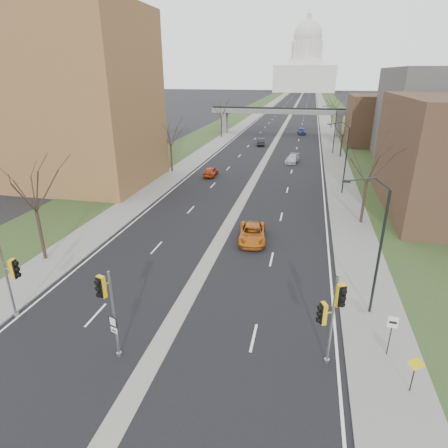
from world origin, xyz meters
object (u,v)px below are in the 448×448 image
(signal_pole_median, at_px, (107,301))
(speed_limit_sign, at_px, (392,329))
(car_right_far, at_px, (302,131))
(signal_pole_left, at_px, (5,266))
(signal_pole_right, at_px, (332,310))
(car_right_near, at_px, (252,233))
(car_right_mid, at_px, (292,159))
(car_left_near, at_px, (211,172))
(car_left_far, at_px, (261,142))
(warning_sign, at_px, (415,369))

(signal_pole_median, xyz_separation_m, speed_limit_sign, (14.12, 3.37, -1.81))
(signal_pole_median, xyz_separation_m, car_right_far, (7.29, 82.72, -2.83))
(signal_pole_left, bearing_deg, signal_pole_right, -7.79)
(signal_pole_left, bearing_deg, car_right_near, 41.80)
(signal_pole_right, height_order, car_right_near, signal_pole_right)
(signal_pole_left, height_order, car_right_mid, signal_pole_left)
(car_left_near, relative_size, car_left_far, 0.90)
(signal_pole_left, xyz_separation_m, car_right_far, (14.91, 80.80, -2.94))
(car_right_near, bearing_deg, signal_pole_right, -74.49)
(warning_sign, height_order, car_left_near, warning_sign)
(car_right_near, bearing_deg, signal_pole_left, -137.16)
(signal_pole_right, xyz_separation_m, warning_sign, (3.87, -0.99, -1.98))
(signal_pole_right, xyz_separation_m, car_right_mid, (-4.19, 47.76, -2.76))
(speed_limit_sign, height_order, car_right_mid, speed_limit_sign)
(signal_pole_median, bearing_deg, speed_limit_sign, 33.43)
(car_right_far, bearing_deg, signal_pole_median, -101.94)
(car_right_near, bearing_deg, car_right_mid, 79.97)
(signal_pole_median, xyz_separation_m, car_right_mid, (6.69, 49.72, -2.93))
(speed_limit_sign, bearing_deg, signal_pole_right, -152.65)
(signal_pole_median, distance_m, car_right_near, 17.54)
(car_left_near, distance_m, car_left_far, 27.36)
(speed_limit_sign, distance_m, car_right_far, 79.65)
(speed_limit_sign, height_order, car_right_far, speed_limit_sign)
(speed_limit_sign, distance_m, car_left_near, 39.42)
(warning_sign, relative_size, car_right_mid, 0.45)
(signal_pole_right, distance_m, warning_sign, 4.46)
(signal_pole_right, bearing_deg, speed_limit_sign, 1.17)
(signal_pole_left, height_order, speed_limit_sign, signal_pole_left)
(signal_pole_left, relative_size, car_right_far, 1.27)
(speed_limit_sign, distance_m, car_left_far, 63.55)
(signal_pole_median, xyz_separation_m, car_left_near, (-4.55, 38.07, -2.90))
(warning_sign, distance_m, car_right_near, 18.54)
(warning_sign, relative_size, car_right_near, 0.40)
(car_left_near, xyz_separation_m, car_right_mid, (11.24, 11.65, -0.02))
(signal_pole_median, relative_size, warning_sign, 2.52)
(warning_sign, bearing_deg, car_left_far, 108.62)
(warning_sign, bearing_deg, car_left_near, 122.59)
(car_left_near, xyz_separation_m, car_right_far, (11.85, 44.65, 0.08))
(car_right_far, bearing_deg, signal_pole_left, -107.36)
(signal_pole_left, relative_size, speed_limit_sign, 2.34)
(signal_pole_right, relative_size, car_right_mid, 1.15)
(car_right_far, bearing_deg, car_left_far, -121.32)
(car_left_near, bearing_deg, speed_limit_sign, 117.38)
(car_left_near, bearing_deg, car_right_far, -105.76)
(car_left_near, height_order, car_right_far, car_right_far)
(car_right_mid, bearing_deg, signal_pole_right, -77.30)
(car_right_mid, bearing_deg, car_right_near, -85.49)
(speed_limit_sign, xyz_separation_m, warning_sign, (0.63, -2.41, -0.33))
(signal_pole_median, relative_size, speed_limit_sign, 2.14)
(signal_pole_right, distance_m, car_left_far, 64.31)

